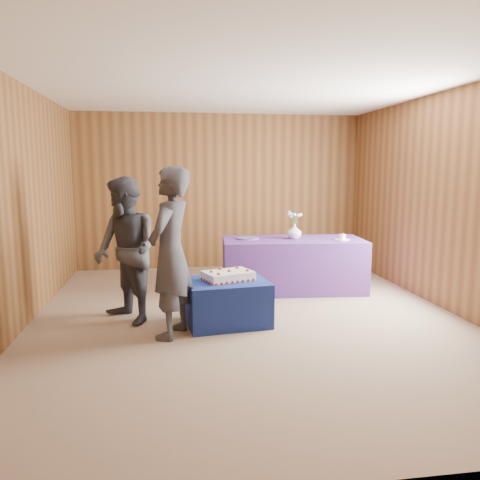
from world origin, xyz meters
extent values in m
plane|color=#89725E|center=(0.00, 0.00, 0.00)|extent=(6.00, 6.00, 0.00)
cube|color=brown|center=(0.00, 3.00, 1.35)|extent=(5.00, 0.04, 2.70)
cube|color=brown|center=(0.00, -3.00, 1.35)|extent=(5.00, 0.04, 2.70)
cube|color=brown|center=(-2.50, 0.00, 1.35)|extent=(0.04, 6.00, 2.70)
cube|color=brown|center=(2.50, 0.00, 1.35)|extent=(0.04, 6.00, 2.70)
cube|color=white|center=(0.00, 0.00, 2.70)|extent=(5.00, 6.00, 0.04)
cube|color=navy|center=(-0.27, -0.16, 0.25)|extent=(0.98, 0.80, 0.50)
cube|color=#5B2E7E|center=(0.86, 1.19, 0.38)|extent=(2.07, 1.06, 0.75)
cube|color=white|center=(-0.25, -0.12, 0.55)|extent=(0.62, 0.51, 0.10)
sphere|color=#B2280D|center=(-0.44, -0.37, 0.51)|extent=(0.03, 0.03, 0.03)
sphere|color=#B2280D|center=(0.06, -0.19, 0.51)|extent=(0.03, 0.03, 0.03)
sphere|color=#B2280D|center=(-0.55, -0.04, 0.51)|extent=(0.03, 0.03, 0.03)
sphere|color=#B2280D|center=(-0.06, 0.14, 0.51)|extent=(0.03, 0.03, 0.03)
sphere|color=#B2280D|center=(-0.37, -0.25, 0.61)|extent=(0.03, 0.03, 0.03)
cone|color=#145B1F|center=(-0.34, -0.25, 0.60)|extent=(0.02, 0.02, 0.02)
sphere|color=#B2280D|center=(-0.14, 0.01, 0.61)|extent=(0.03, 0.03, 0.03)
cone|color=#145B1F|center=(-0.12, 0.01, 0.60)|extent=(0.02, 0.02, 0.02)
sphere|color=#B2280D|center=(-0.25, -0.12, 0.61)|extent=(0.03, 0.03, 0.03)
cone|color=#145B1F|center=(-0.22, -0.12, 0.60)|extent=(0.02, 0.02, 0.02)
imported|color=white|center=(0.88, 1.22, 0.86)|extent=(0.24, 0.24, 0.21)
cylinder|color=#295A24|center=(0.92, 1.22, 1.04)|extent=(0.01, 0.01, 0.14)
sphere|color=silver|center=(0.97, 1.22, 1.11)|extent=(0.05, 0.05, 0.05)
cylinder|color=#295A24|center=(0.91, 1.24, 1.04)|extent=(0.01, 0.01, 0.14)
sphere|color=silver|center=(0.95, 1.27, 1.11)|extent=(0.05, 0.05, 0.05)
cylinder|color=#295A24|center=(0.89, 1.25, 1.04)|extent=(0.01, 0.01, 0.14)
sphere|color=silver|center=(0.91, 1.30, 1.11)|extent=(0.05, 0.05, 0.05)
cylinder|color=#295A24|center=(0.87, 1.25, 1.04)|extent=(0.01, 0.01, 0.14)
sphere|color=silver|center=(0.85, 1.30, 1.11)|extent=(0.05, 0.05, 0.05)
cylinder|color=#295A24|center=(0.85, 1.24, 1.04)|extent=(0.01, 0.01, 0.14)
sphere|color=silver|center=(0.81, 1.27, 1.11)|extent=(0.05, 0.05, 0.05)
cylinder|color=#295A24|center=(0.85, 1.22, 1.04)|extent=(0.01, 0.01, 0.14)
sphere|color=silver|center=(0.80, 1.22, 1.11)|extent=(0.05, 0.05, 0.05)
cylinder|color=#295A24|center=(0.85, 1.20, 1.04)|extent=(0.01, 0.01, 0.14)
sphere|color=silver|center=(0.81, 1.17, 1.11)|extent=(0.05, 0.05, 0.05)
cylinder|color=#295A24|center=(0.87, 1.19, 1.04)|extent=(0.01, 0.01, 0.14)
sphere|color=silver|center=(0.85, 1.14, 1.11)|extent=(0.05, 0.05, 0.05)
cylinder|color=#295A24|center=(0.89, 1.19, 1.04)|extent=(0.01, 0.01, 0.14)
sphere|color=silver|center=(0.91, 1.14, 1.11)|extent=(0.05, 0.05, 0.05)
cylinder|color=#295A24|center=(0.91, 1.20, 1.04)|extent=(0.01, 0.01, 0.14)
sphere|color=silver|center=(0.95, 1.17, 1.11)|extent=(0.05, 0.05, 0.05)
cylinder|color=#6452A5|center=(0.21, 1.30, 0.76)|extent=(0.44, 0.44, 0.02)
cylinder|color=white|center=(1.52, 1.01, 0.76)|extent=(0.27, 0.27, 0.01)
cube|color=white|center=(1.52, 1.01, 0.80)|extent=(0.10, 0.10, 0.07)
sphere|color=#B2280D|center=(1.52, 0.99, 0.84)|extent=(0.03, 0.03, 0.03)
cube|color=#B4B5B9|center=(1.50, 0.85, 0.75)|extent=(0.26, 0.06, 0.00)
imported|color=#33333C|center=(-0.89, -0.47, 0.89)|extent=(0.65, 0.76, 1.78)
imported|color=#363740|center=(-1.39, 0.07, 0.83)|extent=(0.98, 1.02, 1.67)
camera|label=1|loc=(-0.88, -5.25, 1.74)|focal=35.00mm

